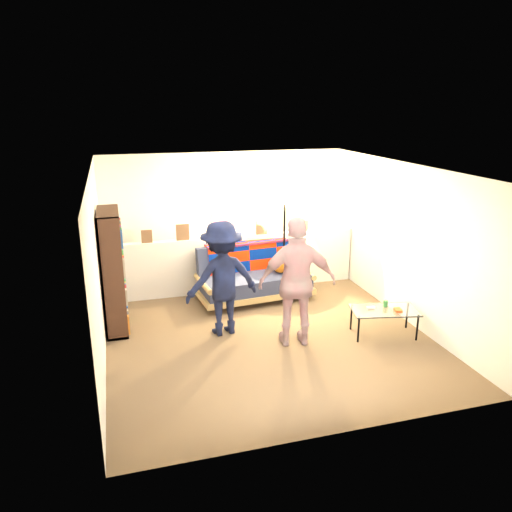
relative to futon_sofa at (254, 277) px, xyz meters
The scene contains 10 objects.
ground 1.39m from the futon_sofa, 100.13° to the right, with size 5.00×5.00×0.00m, color brown.
room_shell 1.55m from the futon_sofa, 105.57° to the right, with size 4.60×5.05×2.45m.
half_wall_ledge 0.55m from the futon_sofa, 115.69° to the left, with size 4.45×0.15×1.00m, color silver.
ledge_decor 1.03m from the futon_sofa, 134.59° to the left, with size 2.97×0.02×0.45m.
futon_sofa is the anchor object (origin of this frame).
bookshelf 2.43m from the futon_sofa, 165.93° to the right, with size 0.30×0.90×1.80m.
coffee_table 2.37m from the futon_sofa, 53.36° to the right, with size 1.03×0.71×0.49m.
floor_lamp 1.00m from the futon_sofa, 17.09° to the left, with size 0.38×0.30×1.66m.
person_left 1.49m from the futon_sofa, 124.83° to the right, with size 1.08×0.62×1.67m, color black.
person_right 1.87m from the futon_sofa, 86.92° to the right, with size 1.06×0.44×1.81m, color pink.
Camera 1 is at (-1.97, -6.45, 3.25)m, focal length 35.00 mm.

